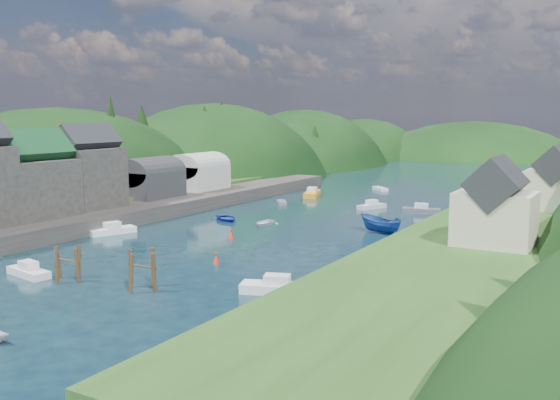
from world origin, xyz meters
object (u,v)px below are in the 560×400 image
Objects in this scene: piling_cluster_far at (142,273)px; channel_buoy_far at (231,234)px; channel_buoy_near at (216,258)px; piling_cluster_near at (68,267)px.

piling_cluster_far is 22.27m from channel_buoy_far.
channel_buoy_near is at bearing 90.69° from piling_cluster_far.
channel_buoy_near is 1.00× the size of channel_buoy_far.
channel_buoy_near and channel_buoy_far have the same top height.
channel_buoy_far is at bearing 85.53° from piling_cluster_near.
channel_buoy_far is at bearing 105.47° from piling_cluster_far.
channel_buoy_far is (-5.81, 10.80, 0.00)m from channel_buoy_near.
channel_buoy_near is (7.57, 11.81, -0.74)m from piling_cluster_near.
channel_buoy_near is at bearing 57.34° from piling_cluster_near.
piling_cluster_far is (7.70, 1.17, 0.17)m from piling_cluster_near.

